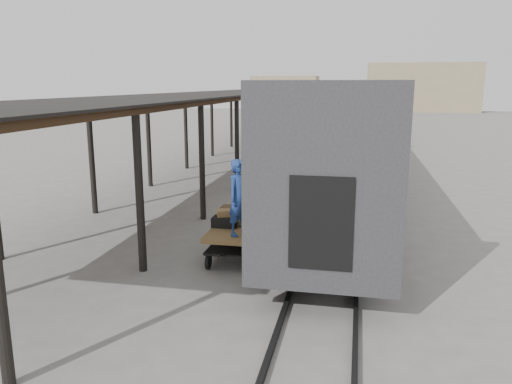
{
  "coord_description": "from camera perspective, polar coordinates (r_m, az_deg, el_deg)",
  "views": [
    {
      "loc": [
        3.82,
        -13.04,
        4.6
      ],
      "look_at": [
        1.13,
        0.03,
        1.7
      ],
      "focal_mm": 35.0,
      "sensor_mm": 36.0,
      "label": 1
    }
  ],
  "objects": [
    {
      "name": "canopy",
      "position": [
        37.74,
        0.58,
        11.36
      ],
      "size": [
        4.9,
        64.3,
        4.15
      ],
      "color": "#422B19",
      "rests_on": "ground"
    },
    {
      "name": "luggage_tug",
      "position": [
        34.06,
        2.5,
        5.46
      ],
      "size": [
        0.95,
        1.47,
        1.25
      ],
      "rotation": [
        0.0,
        0.0,
        0.06
      ],
      "color": "maroon",
      "rests_on": "ground"
    },
    {
      "name": "building_far",
      "position": [
        91.61,
        18.34,
        11.28
      ],
      "size": [
        18.0,
        10.0,
        8.0
      ],
      "primitive_type": "cube",
      "color": "tan",
      "rests_on": "ground"
    },
    {
      "name": "train",
      "position": [
        46.88,
        10.98,
        9.71
      ],
      "size": [
        3.45,
        76.01,
        4.01
      ],
      "color": "silver",
      "rests_on": "ground"
    },
    {
      "name": "pedestrian",
      "position": [
        27.54,
        -0.27,
        4.24
      ],
      "size": [
        0.91,
        0.43,
        1.51
      ],
      "primitive_type": "imported",
      "rotation": [
        0.0,
        0.0,
        3.21
      ],
      "color": "black",
      "rests_on": "ground"
    },
    {
      "name": "building_left",
      "position": [
        96.05,
        3.39,
        11.29
      ],
      "size": [
        12.0,
        8.0,
        6.0
      ],
      "primitive_type": "cube",
      "color": "tan",
      "rests_on": "ground"
    },
    {
      "name": "suitcase_stack",
      "position": [
        13.63,
        -2.61,
        -2.9
      ],
      "size": [
        1.19,
        1.19,
        0.44
      ],
      "rotation": [
        0.0,
        0.0,
        0.01
      ],
      "color": "#313133",
      "rests_on": "baggage_cart"
    },
    {
      "name": "baggage_cart",
      "position": [
        13.4,
        -2.29,
        -4.9
      ],
      "size": [
        1.27,
        2.41,
        0.86
      ],
      "rotation": [
        0.0,
        0.0,
        0.01
      ],
      "color": "olive",
      "rests_on": "ground"
    },
    {
      "name": "rails",
      "position": [
        47.26,
        10.86,
        6.53
      ],
      "size": [
        1.54,
        150.0,
        0.12
      ],
      "color": "black",
      "rests_on": "ground"
    },
    {
      "name": "porter",
      "position": [
        12.43,
        -1.94,
        -0.65
      ],
      "size": [
        0.74,
        0.84,
        1.93
      ],
      "primitive_type": "imported",
      "rotation": [
        0.0,
        0.0,
        1.08
      ],
      "color": "navy",
      "rests_on": "baggage_cart"
    },
    {
      "name": "ground",
      "position": [
        14.34,
        -4.5,
        -6.48
      ],
      "size": [
        160.0,
        160.0,
        0.0
      ],
      "primitive_type": "plane",
      "color": "slate",
      "rests_on": "ground"
    }
  ]
}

